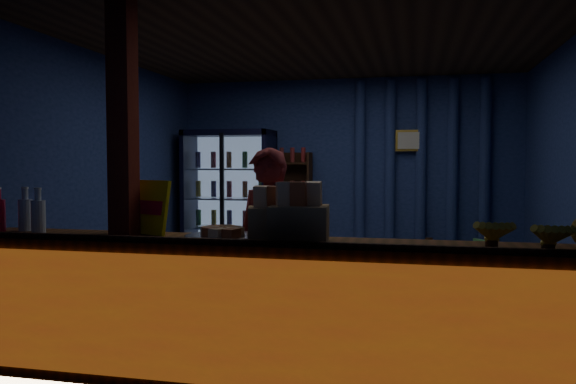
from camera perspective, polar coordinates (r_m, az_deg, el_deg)
name	(u,v)px	position (r m, az deg, el deg)	size (l,w,h in m)	color
ground	(318,310)	(5.71, 3.11, -11.83)	(4.60, 4.60, 0.00)	#515154
room_walls	(319,152)	(5.52, 3.15, 4.12)	(4.60, 4.60, 4.60)	navy
counter	(270,312)	(3.78, -1.82, -12.10)	(4.40, 0.57, 0.99)	brown
support_post	(124,186)	(4.05, -16.33, 0.61)	(0.16, 0.16, 2.60)	maroon
beverage_cooler	(231,201)	(7.78, -5.81, -0.90)	(1.20, 0.62, 1.90)	black
bottle_shelf	(293,211)	(7.70, 0.54, -1.96)	(0.50, 0.28, 1.60)	#382012
curtain_folds	(421,175)	(7.58, 13.34, 1.71)	(1.74, 0.14, 2.50)	navy
framed_picture	(410,141)	(7.54, 12.24, 5.13)	(0.36, 0.04, 0.28)	gold
shopkeeper	(268,252)	(4.26, -2.02, -6.11)	(0.57, 0.38, 1.57)	maroon
green_chair	(473,265)	(6.84, 18.24, -7.07)	(0.60, 0.62, 0.56)	#5EBD5E
side_table	(429,264)	(7.08, 14.10, -7.09)	(0.56, 0.45, 0.55)	#382012
yellow_sign	(143,207)	(4.15, -14.47, -1.48)	(0.48, 0.28, 0.39)	#FAEB0D
soda_bottles	(12,213)	(4.66, -26.24, -1.96)	(0.61, 0.18, 0.33)	red
snack_box_left	(299,221)	(3.58, 1.13, -2.98)	(0.39, 0.33, 0.39)	tan
snack_box_centre	(274,221)	(3.69, -1.43, -2.97)	(0.40, 0.36, 0.36)	tan
pastry_tray	(223,235)	(3.78, -6.64, -4.35)	(0.51, 0.51, 0.08)	silver
banana_bunches	(547,235)	(3.59, 24.86, -3.95)	(0.86, 0.32, 0.19)	gold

